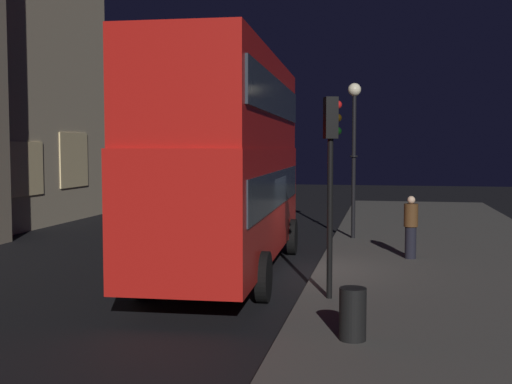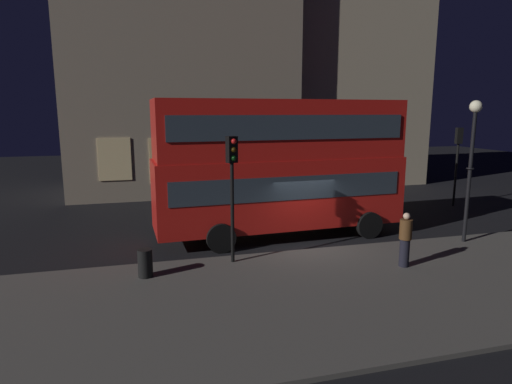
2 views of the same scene
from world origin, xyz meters
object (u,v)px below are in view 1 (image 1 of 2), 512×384
pedestrian (411,227)px  litter_bin (353,314)px  traffic_light_far_side (218,153)px  street_lamp (354,131)px  double_decker_bus (227,155)px  traffic_light_near_kerb (331,155)px

pedestrian → litter_bin: bearing=48.5°
pedestrian → litter_bin: pedestrian is taller
traffic_light_far_side → street_lamp: bearing=65.2°
double_decker_bus → traffic_light_near_kerb: 3.82m
traffic_light_far_side → street_lamp: size_ratio=0.79×
litter_bin → traffic_light_near_kerb: bearing=11.9°
double_decker_bus → street_lamp: bearing=-26.2°
traffic_light_far_side → pedestrian: 11.59m
traffic_light_near_kerb → double_decker_bus: bearing=31.2°
street_lamp → litter_bin: street_lamp is taller
traffic_light_far_side → litter_bin: (-16.43, -6.59, -2.49)m
double_decker_bus → traffic_light_far_side: bearing=13.5°
traffic_light_near_kerb → traffic_light_far_side: size_ratio=0.99×
traffic_light_near_kerb → street_lamp: size_ratio=0.78×
pedestrian → double_decker_bus: bearing=-2.7°
traffic_light_near_kerb → pedestrian: 5.97m
double_decker_bus → litter_bin: size_ratio=11.84×
traffic_light_far_side → pedestrian: (-8.30, -7.84, -2.01)m
traffic_light_far_side → street_lamp: (-4.45, -6.04, 0.82)m
traffic_light_far_side → street_lamp: street_lamp is taller
litter_bin → traffic_light_far_side: bearing=21.9°
traffic_light_near_kerb → traffic_light_far_side: traffic_light_near_kerb is taller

